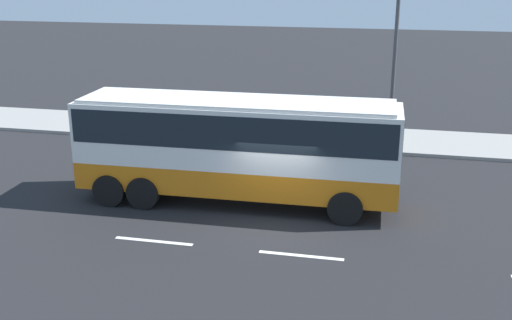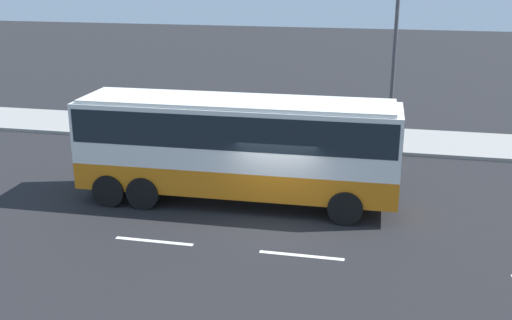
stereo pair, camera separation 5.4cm
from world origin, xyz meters
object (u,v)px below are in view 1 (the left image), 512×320
coach_bus (236,140)px  street_lamp (400,49)px  pedestrian_at_crossing (196,112)px  pedestrian_near_curb (292,119)px

coach_bus → street_lamp: (5.16, 6.88, 2.24)m
coach_bus → street_lamp: 8.89m
pedestrian_at_crossing → street_lamp: bearing=-169.9°
coach_bus → pedestrian_near_curb: size_ratio=6.36×
pedestrian_near_curb → pedestrian_at_crossing: 4.53m
pedestrian_near_curb → pedestrian_at_crossing: bearing=-32.7°
pedestrian_near_curb → street_lamp: bearing=140.2°
pedestrian_near_curb → coach_bus: bearing=52.7°
street_lamp → coach_bus: bearing=-126.9°
coach_bus → pedestrian_near_curb: 7.59m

